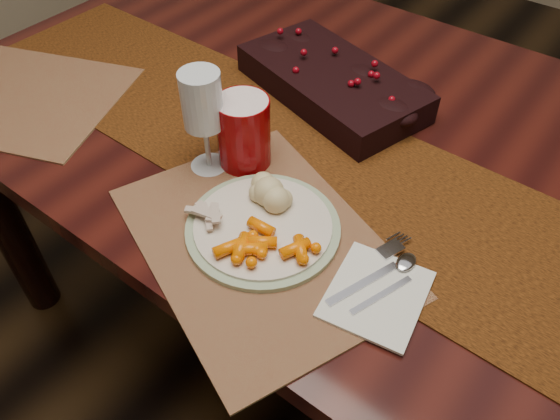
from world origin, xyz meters
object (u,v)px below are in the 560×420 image
Objects in this scene: dining_table at (357,263)px; wine_glass at (204,123)px; dinner_plate at (263,227)px; red_cup at (244,132)px; turkey_shreds at (208,213)px; mashed_potatoes at (271,186)px; centerpiece at (332,78)px; napkin at (377,294)px; placemat_main at (259,241)px; baby_carrots at (268,246)px.

wine_glass is at bearing -128.42° from dining_table.
dinner_plate is 0.18m from red_cup.
dining_table is 0.55m from turkey_shreds.
dinner_plate is at bearing -64.22° from mashed_potatoes.
dining_table is 0.45m from centerpiece.
mashed_potatoes is 0.57× the size of napkin.
napkin is (0.33, -0.38, -0.04)m from centerpiece.
centerpiece is 0.34m from mashed_potatoes.
dining_table is at bearing 85.58° from dinner_plate.
turkey_shreds is (-0.09, -0.02, 0.02)m from placemat_main.
placemat_main is 5.24× the size of mashed_potatoes.
turkey_shreds is 0.53× the size of red_cup.
dinner_plate is at bearing -94.42° from dining_table.
centerpiece is 0.42m from placemat_main.
placemat_main is at bearing 176.38° from napkin.
baby_carrots is at bearing -25.44° from wine_glass.
placemat_main is at bearing -25.18° from wine_glass.
centerpiece reaches higher than mashed_potatoes.
wine_glass is (-0.17, 0.06, 0.08)m from dinner_plate.
dining_table is 0.50m from dinner_plate.
baby_carrots is at bearing -53.89° from mashed_potatoes.
red_cup reaches higher than napkin.
baby_carrots reaches higher than dining_table.
napkin is (0.18, -0.31, 0.38)m from dining_table.
dining_table is at bearing 92.70° from baby_carrots.
napkin is (0.20, 0.02, 0.00)m from placemat_main.
napkin is 0.36m from red_cup.
dining_table is 0.53m from napkin.
wine_glass reaches higher than napkin.
centerpiece is 0.40m from dinner_plate.
dinner_plate is at bearing -71.89° from centerpiece.
napkin is at bearing 8.19° from turkey_shreds.
wine_glass reaches higher than dining_table.
dining_table is 11.99× the size of napkin.
red_cup reaches higher than turkey_shreds.
mashed_potatoes is 0.45× the size of wine_glass.
mashed_potatoes is (-0.03, 0.05, 0.03)m from dinner_plate.
mashed_potatoes is (0.10, -0.32, 0.00)m from centerpiece.
dining_table is at bearing 78.94° from mashed_potatoes.
wine_glass is (-0.04, -0.05, 0.03)m from red_cup.
turkey_shreds reaches higher than napkin.
red_cup is at bearing -127.61° from dining_table.
turkey_shreds is (-0.08, -0.04, 0.02)m from dinner_plate.
centerpiece is 4.52× the size of mashed_potatoes.
baby_carrots is at bearing -41.21° from red_cup.
mashed_potatoes is (-0.05, -0.26, 0.42)m from dining_table.
red_cup is 0.07m from wine_glass.
mashed_potatoes is at bearing 62.01° from turkey_shreds.
wine_glass reaches higher than red_cup.
centerpiece is 1.59× the size of dinner_plate.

